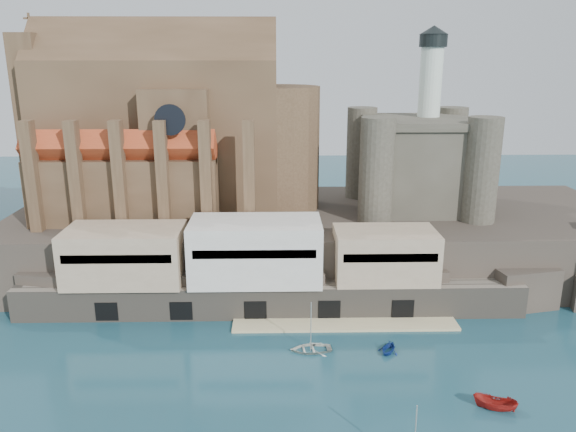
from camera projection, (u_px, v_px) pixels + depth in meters
The scene contains 8 objects.
ground at pixel (346, 406), 57.62m from camera, with size 300.00×300.00×0.00m, color #173E4C.
promontory at pixel (318, 240), 94.09m from camera, with size 100.00×36.00×10.00m.
quay at pixel (255, 270), 77.93m from camera, with size 70.00×12.00×13.05m.
church at pixel (172, 136), 91.27m from camera, with size 47.00×25.93×30.51m.
castle_keep at pixel (417, 159), 92.35m from camera, with size 21.20×21.20×29.30m.
boat_5 at pixel (495, 409), 57.21m from camera, with size 1.66×1.70×4.41m, color maroon.
boat_6 at pixel (311, 350), 68.59m from camera, with size 3.66×1.06×5.13m, color silver.
boat_7 at pixel (388, 352), 68.22m from camera, with size 2.91×1.78×3.37m, color navy.
Camera 1 is at (-6.99, -49.85, 34.74)m, focal length 35.00 mm.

